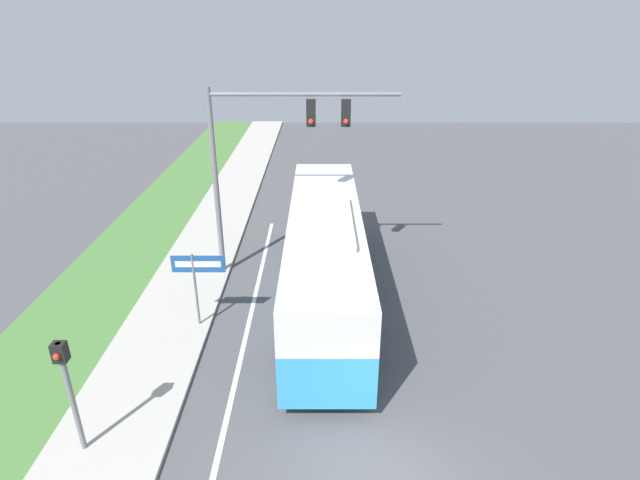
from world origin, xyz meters
The scene contains 4 objects.
bus centered at (-1.11, 8.25, 1.84)m, with size 2.58×12.16×3.36m.
signal_gantry centered at (-3.13, 10.06, 4.97)m, with size 6.59×0.41×6.97m.
pedestrian_signal centered at (-6.66, 1.25, 2.04)m, with size 0.28×0.34×2.99m.
street_sign centered at (-5.04, 6.30, 1.91)m, with size 1.63×0.08×2.58m.
Camera 1 is at (-1.28, -7.19, 9.11)m, focal length 28.00 mm.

